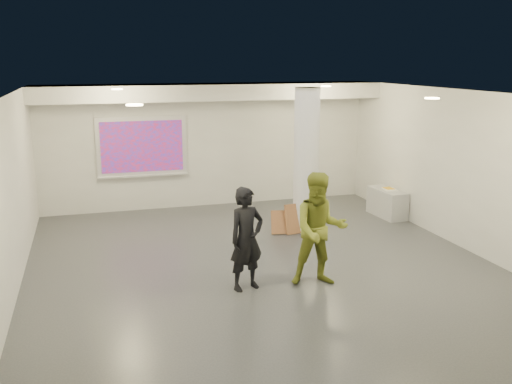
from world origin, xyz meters
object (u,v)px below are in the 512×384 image
object	(u,v)px
projection_screen	(142,147)
man	(320,229)
column	(306,161)
credenza	(387,203)
woman	(247,239)

from	to	relation	value
projection_screen	man	world-z (taller)	projection_screen
man	column	bearing A→B (deg)	83.75
column	credenza	world-z (taller)	column
credenza	man	bearing A→B (deg)	-136.70
projection_screen	woman	bearing A→B (deg)	-78.70
man	woman	bearing A→B (deg)	-176.23
column	projection_screen	distance (m)	4.08
column	man	size ratio (longest dim) A/B	1.64
projection_screen	credenza	xyz separation A→B (m)	(5.32, -2.16, -1.21)
column	credenza	size ratio (longest dim) A/B	2.78
column	projection_screen	world-z (taller)	column
woman	man	bearing A→B (deg)	-25.11
column	projection_screen	xyz separation A→B (m)	(-3.10, 2.65, 0.03)
projection_screen	man	size ratio (longest dim) A/B	1.14
column	projection_screen	bearing A→B (deg)	139.44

